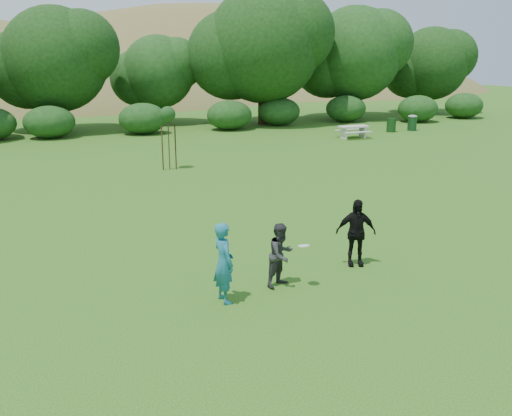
# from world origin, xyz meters

# --- Properties ---
(ground) EXTENTS (120.00, 120.00, 0.00)m
(ground) POSITION_xyz_m (0.00, 0.00, 0.00)
(ground) COLOR #19470C
(ground) RESTS_ON ground
(player_teal) EXTENTS (0.51, 0.70, 1.78)m
(player_teal) POSITION_xyz_m (-1.91, -0.11, 0.89)
(player_teal) COLOR #1C667E
(player_teal) RESTS_ON ground
(player_grey) EXTENTS (0.90, 0.83, 1.49)m
(player_grey) POSITION_xyz_m (-0.42, 0.25, 0.75)
(player_grey) COLOR #2A2B2D
(player_grey) RESTS_ON ground
(player_black) EXTENTS (1.09, 0.73, 1.71)m
(player_black) POSITION_xyz_m (1.84, 0.80, 0.86)
(player_black) COLOR black
(player_black) RESTS_ON ground
(trash_can_near) EXTENTS (0.60, 0.60, 0.90)m
(trash_can_near) POSITION_xyz_m (16.39, 21.12, 0.45)
(trash_can_near) COLOR #153B16
(trash_can_near) RESTS_ON ground
(frisbee) EXTENTS (0.27, 0.27, 0.08)m
(frisbee) POSITION_xyz_m (-0.00, -0.05, 1.01)
(frisbee) COLOR white
(frisbee) RESTS_ON ground
(sapling) EXTENTS (0.70, 0.70, 2.85)m
(sapling) POSITION_xyz_m (0.03, 14.20, 2.42)
(sapling) COLOR #3F2A18
(sapling) RESTS_ON ground
(picnic_table) EXTENTS (1.80, 1.48, 0.76)m
(picnic_table) POSITION_xyz_m (12.64, 19.57, 0.52)
(picnic_table) COLOR beige
(picnic_table) RESTS_ON ground
(trash_can_lidded) EXTENTS (0.60, 0.60, 1.05)m
(trash_can_lidded) POSITION_xyz_m (18.07, 21.18, 0.54)
(trash_can_lidded) COLOR #153B1C
(trash_can_lidded) RESTS_ON ground
(hillside) EXTENTS (150.00, 72.00, 52.00)m
(hillside) POSITION_xyz_m (-0.56, 68.45, -11.97)
(hillside) COLOR olive
(hillside) RESTS_ON ground
(tree_row) EXTENTS (53.92, 10.38, 9.62)m
(tree_row) POSITION_xyz_m (3.23, 28.68, 4.87)
(tree_row) COLOR #3A2616
(tree_row) RESTS_ON ground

